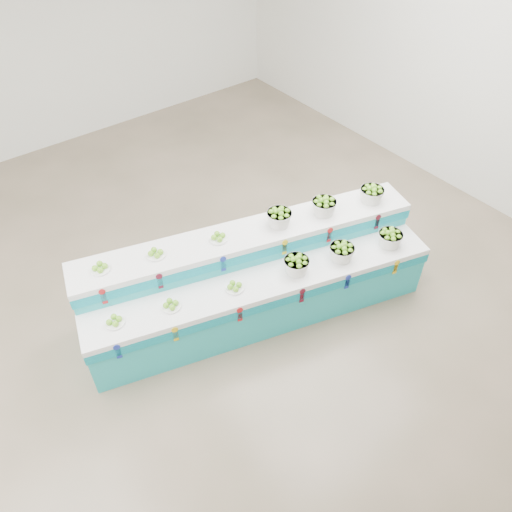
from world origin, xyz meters
The scene contains 14 objects.
ground centered at (0.00, 0.00, 0.00)m, with size 10.00×10.00×0.00m, color brown.
display_stand centered at (0.92, -0.26, 0.51)m, with size 4.02×1.03×1.02m, color #26B2B9, non-canonical shape.
plate_lower_left centered at (-0.72, -0.05, 0.76)m, with size 0.21×0.21×0.09m, color white.
plate_lower_mid centered at (-0.16, -0.21, 0.76)m, with size 0.21×0.21×0.09m, color white.
plate_lower_right centered at (0.52, -0.40, 0.76)m, with size 0.21×0.21×0.09m, color white.
basket_lower_left centered at (1.22, -0.60, 0.82)m, with size 0.29×0.29×0.21m, color silver, non-canonical shape.
basket_lower_mid centered at (1.76, -0.76, 0.82)m, with size 0.29×0.29×0.21m, color silver, non-canonical shape.
basket_lower_right centered at (2.38, -0.94, 0.82)m, with size 0.29×0.29×0.21m, color silver, non-canonical shape.
plate_upper_left centered at (-0.59, 0.43, 1.06)m, with size 0.21×0.21×0.09m, color white.
plate_upper_mid centered at (-0.02, 0.27, 1.06)m, with size 0.21×0.21×0.09m, color white.
plate_upper_right centered at (0.65, 0.08, 1.06)m, with size 0.21×0.21×0.09m, color white.
basket_upper_left centered at (1.35, -0.12, 1.12)m, with size 0.29×0.29×0.21m, color silver, non-canonical shape.
basket_upper_mid centered at (1.90, -0.28, 1.12)m, with size 0.29×0.29×0.21m, color silver, non-canonical shape.
basket_upper_right centered at (2.52, -0.46, 1.12)m, with size 0.29×0.29×0.21m, color silver, non-canonical shape.
Camera 1 is at (-1.56, -3.46, 4.68)m, focal length 35.12 mm.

